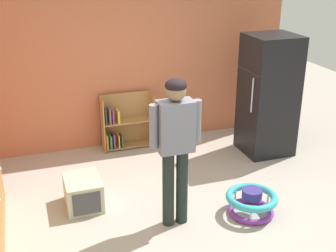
{
  "coord_description": "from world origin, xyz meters",
  "views": [
    {
      "loc": [
        -1.51,
        -4.1,
        2.9
      ],
      "look_at": [
        -0.01,
        0.34,
        1.02
      ],
      "focal_mm": 47.38,
      "sensor_mm": 36.0,
      "label": 1
    }
  ],
  "objects_px": {
    "standing_person": "(175,139)",
    "baby_walker": "(251,202)",
    "bookshelf": "(124,124)",
    "pet_carrier": "(83,192)",
    "refrigerator": "(268,95)"
  },
  "relations": [
    {
      "from": "refrigerator",
      "to": "bookshelf",
      "type": "height_order",
      "value": "refrigerator"
    },
    {
      "from": "bookshelf",
      "to": "pet_carrier",
      "type": "bearing_deg",
      "value": -119.62
    },
    {
      "from": "refrigerator",
      "to": "standing_person",
      "type": "distance_m",
      "value": 2.4
    },
    {
      "from": "baby_walker",
      "to": "bookshelf",
      "type": "bearing_deg",
      "value": 112.24
    },
    {
      "from": "bookshelf",
      "to": "pet_carrier",
      "type": "xyz_separation_m",
      "value": [
        -0.87,
        -1.53,
        -0.19
      ]
    },
    {
      "from": "baby_walker",
      "to": "pet_carrier",
      "type": "relative_size",
      "value": 1.09
    },
    {
      "from": "pet_carrier",
      "to": "bookshelf",
      "type": "bearing_deg",
      "value": 60.38
    },
    {
      "from": "standing_person",
      "to": "refrigerator",
      "type": "bearing_deg",
      "value": 35.45
    },
    {
      "from": "bookshelf",
      "to": "baby_walker",
      "type": "distance_m",
      "value": 2.54
    },
    {
      "from": "baby_walker",
      "to": "pet_carrier",
      "type": "xyz_separation_m",
      "value": [
        -1.83,
        0.81,
        0.02
      ]
    },
    {
      "from": "refrigerator",
      "to": "pet_carrier",
      "type": "xyz_separation_m",
      "value": [
        -2.87,
        -0.7,
        -0.71
      ]
    },
    {
      "from": "bookshelf",
      "to": "baby_walker",
      "type": "xyz_separation_m",
      "value": [
        0.96,
        -2.34,
        -0.21
      ]
    },
    {
      "from": "standing_person",
      "to": "baby_walker",
      "type": "height_order",
      "value": "standing_person"
    },
    {
      "from": "bookshelf",
      "to": "refrigerator",
      "type": "bearing_deg",
      "value": -22.59
    },
    {
      "from": "standing_person",
      "to": "baby_walker",
      "type": "bearing_deg",
      "value": -7.65
    }
  ]
}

